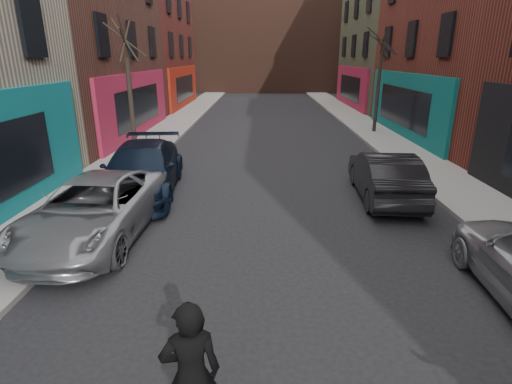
{
  "coord_description": "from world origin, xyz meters",
  "views": [
    {
      "loc": [
        -0.48,
        0.32,
        4.33
      ],
      "look_at": [
        -0.59,
        8.34,
        1.6
      ],
      "focal_mm": 28.0,
      "sensor_mm": 36.0,
      "label": 1
    }
  ],
  "objects_px": {
    "tree_left_far": "(129,80)",
    "tree_right_far": "(380,71)",
    "skateboarder": "(191,375)",
    "parked_left_end": "(142,170)",
    "parked_right_end": "(385,175)",
    "parked_left_far": "(95,209)"
  },
  "relations": [
    {
      "from": "tree_left_far",
      "to": "tree_right_far",
      "type": "relative_size",
      "value": 0.96
    },
    {
      "from": "tree_right_far",
      "to": "parked_left_far",
      "type": "relative_size",
      "value": 1.26
    },
    {
      "from": "parked_left_end",
      "to": "parked_right_end",
      "type": "height_order",
      "value": "parked_left_end"
    },
    {
      "from": "parked_left_far",
      "to": "skateboarder",
      "type": "bearing_deg",
      "value": -56.81
    },
    {
      "from": "tree_left_far",
      "to": "parked_right_end",
      "type": "relative_size",
      "value": 1.42
    },
    {
      "from": "parked_right_end",
      "to": "skateboarder",
      "type": "bearing_deg",
      "value": 64.89
    },
    {
      "from": "parked_left_far",
      "to": "parked_left_end",
      "type": "relative_size",
      "value": 0.96
    },
    {
      "from": "tree_right_far",
      "to": "parked_left_far",
      "type": "bearing_deg",
      "value": -126.64
    },
    {
      "from": "tree_left_far",
      "to": "parked_left_far",
      "type": "distance_m",
      "value": 9.06
    },
    {
      "from": "parked_left_end",
      "to": "skateboarder",
      "type": "distance_m",
      "value": 9.57
    },
    {
      "from": "tree_right_far",
      "to": "parked_left_end",
      "type": "height_order",
      "value": "tree_right_far"
    },
    {
      "from": "skateboarder",
      "to": "parked_right_end",
      "type": "bearing_deg",
      "value": -131.71
    },
    {
      "from": "parked_left_far",
      "to": "parked_left_end",
      "type": "xyz_separation_m",
      "value": [
        0.2,
        3.35,
        0.07
      ]
    },
    {
      "from": "parked_left_end",
      "to": "skateboarder",
      "type": "relative_size",
      "value": 3.06
    },
    {
      "from": "tree_left_far",
      "to": "tree_right_far",
      "type": "height_order",
      "value": "tree_right_far"
    },
    {
      "from": "parked_left_end",
      "to": "tree_left_far",
      "type": "bearing_deg",
      "value": 103.77
    },
    {
      "from": "tree_left_far",
      "to": "skateboarder",
      "type": "relative_size",
      "value": 3.53
    },
    {
      "from": "parked_right_end",
      "to": "skateboarder",
      "type": "xyz_separation_m",
      "value": [
        -4.68,
        -8.71,
        0.26
      ]
    },
    {
      "from": "parked_right_end",
      "to": "parked_left_end",
      "type": "bearing_deg",
      "value": 0.8
    },
    {
      "from": "parked_left_end",
      "to": "parked_right_end",
      "type": "distance_m",
      "value": 7.84
    },
    {
      "from": "tree_right_far",
      "to": "parked_left_far",
      "type": "height_order",
      "value": "tree_right_far"
    },
    {
      "from": "tree_left_far",
      "to": "parked_left_end",
      "type": "height_order",
      "value": "tree_left_far"
    }
  ]
}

